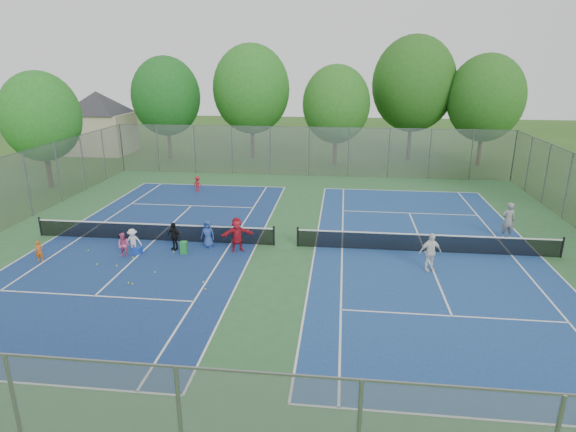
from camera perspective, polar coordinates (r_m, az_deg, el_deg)
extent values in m
plane|color=#2D571B|center=(24.74, -0.27, -3.57)|extent=(120.00, 120.00, 0.00)
cube|color=#2F6535|center=(24.73, -0.27, -3.56)|extent=(32.00, 32.00, 0.01)
cube|color=navy|center=(26.44, -15.52, -2.77)|extent=(10.97, 23.77, 0.01)
cube|color=navy|center=(24.94, 15.96, -4.08)|extent=(10.97, 23.77, 0.01)
cube|color=black|center=(26.30, -15.60, -1.88)|extent=(12.87, 0.10, 0.91)
cube|color=black|center=(24.78, 16.04, -3.14)|extent=(12.87, 0.10, 0.91)
cube|color=gray|center=(39.59, 2.52, 7.61)|extent=(32.00, 0.10, 4.00)
cube|color=#B7A88C|center=(53.46, -21.34, 9.10)|extent=(6.00, 5.00, 4.00)
pyramid|color=#2D2D33|center=(53.07, -21.87, 13.57)|extent=(11.03, 11.03, 2.20)
cylinder|color=#443326|center=(48.44, -13.89, 8.70)|extent=(0.36, 0.36, 3.50)
ellipsoid|color=#19581C|center=(47.99, -14.27, 13.59)|extent=(6.40, 6.40, 7.36)
cylinder|color=#443326|center=(47.22, -4.22, 9.16)|extent=(0.36, 0.36, 3.85)
ellipsoid|color=#276A1E|center=(46.75, -4.36, 14.77)|extent=(7.20, 7.20, 8.28)
cylinder|color=#443326|center=(44.49, 5.58, 8.13)|extent=(0.36, 0.36, 3.15)
ellipsoid|color=#29651D|center=(44.01, 5.73, 13.04)|extent=(6.00, 6.00, 6.90)
cylinder|color=#443326|center=(47.78, 14.21, 8.98)|extent=(0.36, 0.36, 4.20)
ellipsoid|color=#245619|center=(47.31, 14.67, 14.91)|extent=(7.60, 7.60, 8.74)
cylinder|color=#443326|center=(47.07, 21.79, 7.70)|extent=(0.36, 0.36, 3.50)
ellipsoid|color=#255919|center=(46.60, 22.40, 12.80)|extent=(6.60, 6.60, 7.59)
cylinder|color=#443326|center=(40.11, -26.53, 5.26)|extent=(0.36, 0.36, 3.15)
ellipsoid|color=#236B1F|center=(39.59, -27.27, 10.44)|extent=(5.60, 5.60, 6.44)
cube|color=#163BA9|center=(24.87, -17.44, -3.90)|extent=(0.41, 0.41, 0.34)
cube|color=green|center=(24.21, -12.23, -3.70)|extent=(0.35, 0.35, 0.63)
imported|color=#CE5C13|center=(25.55, -27.41, -3.73)|extent=(0.42, 0.32, 1.03)
imported|color=#CF5086|center=(24.47, -18.90, -3.29)|extent=(0.64, 0.51, 1.23)
imported|color=silver|center=(24.73, -17.91, -2.88)|extent=(0.93, 0.68, 1.30)
imported|color=black|center=(24.68, -13.37, -2.35)|extent=(0.91, 0.69, 1.44)
imported|color=#274592|center=(24.68, -9.49, -2.11)|extent=(0.73, 0.51, 1.42)
imported|color=#B51929|center=(23.89, -6.06, -2.22)|extent=(1.70, 1.09, 1.76)
imported|color=#A41720|center=(35.51, -10.66, 3.74)|extent=(0.83, 0.64, 1.12)
imported|color=gray|center=(28.04, 24.62, -0.48)|extent=(0.76, 0.53, 2.00)
imported|color=white|center=(22.51, 16.51, -4.13)|extent=(1.13, 0.75, 1.79)
sphere|color=#D0EB36|center=(23.67, -19.63, -5.61)|extent=(0.07, 0.07, 0.07)
sphere|color=yellow|center=(24.14, -21.69, -5.39)|extent=(0.07, 0.07, 0.07)
sphere|color=#A9C92E|center=(24.51, -13.38, -4.21)|extent=(0.07, 0.07, 0.07)
sphere|color=#BDD832|center=(22.45, -15.47, -6.48)|extent=(0.07, 0.07, 0.07)
sphere|color=#A5C52E|center=(22.78, -29.37, -7.89)|extent=(0.07, 0.07, 0.07)
sphere|color=#A4CA2F|center=(21.61, -17.95, -7.70)|extent=(0.07, 0.07, 0.07)
sphere|color=gold|center=(20.43, -9.75, -8.58)|extent=(0.07, 0.07, 0.07)
sphere|color=#B5DE33|center=(24.35, -17.90, -4.76)|extent=(0.07, 0.07, 0.07)
sphere|color=#C0EA36|center=(25.51, -17.52, -3.68)|extent=(0.07, 0.07, 0.07)
sphere|color=#CFF238|center=(21.06, -9.99, -7.75)|extent=(0.07, 0.07, 0.07)
sphere|color=#B8D030|center=(26.02, -22.57, -3.83)|extent=(0.07, 0.07, 0.07)
sphere|color=#A8CA2F|center=(21.76, -18.37, -7.57)|extent=(0.07, 0.07, 0.07)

